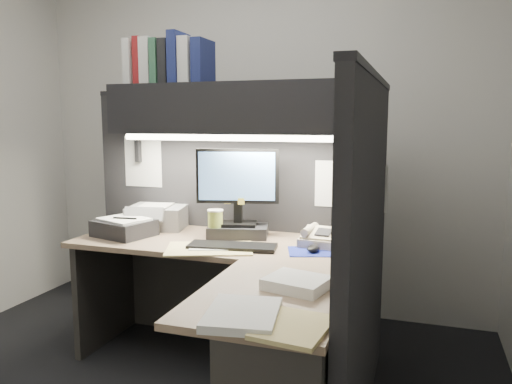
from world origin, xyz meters
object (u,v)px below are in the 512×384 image
overhead_shelf (234,109)px  keyboard (232,247)px  coffee_cup (215,225)px  telephone (320,239)px  printer (158,217)px  desk (238,332)px  notebook_stack (124,228)px  monitor (238,202)px

overhead_shelf → keyboard: (0.11, -0.34, -0.76)m
overhead_shelf → coffee_cup: size_ratio=9.37×
telephone → coffee_cup: (-0.63, -0.02, 0.04)m
coffee_cup → printer: coffee_cup is taller
coffee_cup → desk: bearing=-58.6°
keyboard → notebook_stack: (-0.74, 0.08, 0.04)m
desk → notebook_stack: size_ratio=5.22×
desk → monitor: 0.89m
overhead_shelf → monitor: size_ratio=2.90×
overhead_shelf → telephone: overhead_shelf is taller
monitor → keyboard: 0.35m
keyboard → monitor: bearing=95.6°
desk → keyboard: 0.54m
telephone → keyboard: bearing=-148.4°
monitor → keyboard: (0.07, -0.28, -0.20)m
printer → notebook_stack: 0.29m
telephone → coffee_cup: coffee_cup is taller
telephone → overhead_shelf: bearing=173.1°
telephone → notebook_stack: (-1.18, -0.14, 0.01)m
monitor → telephone: 0.54m
printer → keyboard: bearing=-40.1°
notebook_stack → telephone: bearing=6.6°
overhead_shelf → coffee_cup: 0.71m
coffee_cup → notebook_stack: 0.57m
coffee_cup → notebook_stack: coffee_cup is taller
desk → telephone: (0.26, 0.63, 0.33)m
overhead_shelf → monitor: 0.56m
printer → notebook_stack: printer is taller
coffee_cup → printer: (-0.48, 0.17, -0.01)m
keyboard → coffee_cup: coffee_cup is taller
desk → overhead_shelf: (-0.30, 0.75, 1.06)m
monitor → printer: size_ratio=1.49×
coffee_cup → printer: size_ratio=0.46×
printer → telephone: bearing=-19.0°
telephone → notebook_stack: size_ratio=0.64×
overhead_shelf → monitor: overhead_shelf is taller
coffee_cup → keyboard: bearing=-46.7°
keyboard → coffee_cup: bearing=124.7°
monitor → keyboard: monitor is taller
monitor → printer: monitor is taller
desk → keyboard: bearing=114.4°
monitor → printer: 0.62m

